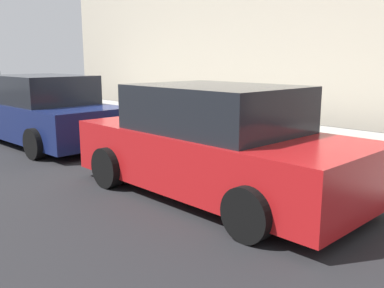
# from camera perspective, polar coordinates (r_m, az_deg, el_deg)

# --- Properties ---
(ground_plane) EXTENTS (40.00, 40.00, 0.00)m
(ground_plane) POSITION_cam_1_polar(r_m,az_deg,el_deg) (10.24, -8.17, 0.03)
(ground_plane) COLOR black
(sidewalk_curb) EXTENTS (18.00, 5.00, 0.14)m
(sidewalk_curb) POSITION_cam_1_polar(r_m,az_deg,el_deg) (11.86, 1.57, 2.03)
(sidewalk_curb) COLOR #9E9B93
(sidewalk_curb) RESTS_ON ground_plane
(suitcase_maroon_0) EXTENTS (0.50, 0.21, 1.07)m
(suitcase_maroon_0) POSITION_cam_1_polar(r_m,az_deg,el_deg) (7.72, 13.01, 0.13)
(suitcase_maroon_0) COLOR maroon
(suitcase_maroon_0) RESTS_ON sidewalk_curb
(suitcase_red_1) EXTENTS (0.36, 0.20, 0.92)m
(suitcase_red_1) POSITION_cam_1_polar(r_m,az_deg,el_deg) (8.06, 10.16, 0.26)
(suitcase_red_1) COLOR red
(suitcase_red_1) RESTS_ON sidewalk_curb
(suitcase_olive_2) EXTENTS (0.35, 0.20, 0.84)m
(suitcase_olive_2) POSITION_cam_1_polar(r_m,az_deg,el_deg) (8.32, 7.71, 0.47)
(suitcase_olive_2) COLOR #59601E
(suitcase_olive_2) RESTS_ON sidewalk_curb
(suitcase_navy_3) EXTENTS (0.48, 0.28, 0.93)m
(suitcase_navy_3) POSITION_cam_1_polar(r_m,az_deg,el_deg) (8.51, 4.54, 1.25)
(suitcase_navy_3) COLOR navy
(suitcase_navy_3) RESTS_ON sidewalk_curb
(suitcase_silver_4) EXTENTS (0.37, 0.22, 0.76)m
(suitcase_silver_4) POSITION_cam_1_polar(r_m,az_deg,el_deg) (8.89, 2.47, 1.62)
(suitcase_silver_4) COLOR #9EA0A8
(suitcase_silver_4) RESTS_ON sidewalk_curb
(suitcase_teal_5) EXTENTS (0.46, 0.25, 0.83)m
(suitcase_teal_5) POSITION_cam_1_polar(r_m,az_deg,el_deg) (9.28, 0.55, 1.45)
(suitcase_teal_5) COLOR #0F606B
(suitcase_teal_5) RESTS_ON sidewalk_curb
(fire_hydrant) EXTENTS (0.39, 0.21, 0.71)m
(fire_hydrant) POSITION_cam_1_polar(r_m,az_deg,el_deg) (9.79, -3.08, 2.64)
(fire_hydrant) COLOR #D89E0C
(fire_hydrant) RESTS_ON sidewalk_curb
(bollard_post) EXTENTS (0.12, 0.12, 0.69)m
(bollard_post) POSITION_cam_1_polar(r_m,az_deg,el_deg) (10.09, -5.68, 2.70)
(bollard_post) COLOR #333338
(bollard_post) RESTS_ON sidewalk_curb
(parked_car_red_0) EXTENTS (4.57, 2.20, 1.63)m
(parked_car_red_0) POSITION_cam_1_polar(r_m,az_deg,el_deg) (6.22, 3.15, -0.05)
(parked_car_red_0) COLOR #AD1619
(parked_car_red_0) RESTS_ON ground_plane
(parked_car_navy_1) EXTENTS (4.63, 2.17, 1.62)m
(parked_car_navy_1) POSITION_cam_1_polar(r_m,az_deg,el_deg) (10.69, -19.34, 4.10)
(parked_car_navy_1) COLOR #141E4C
(parked_car_navy_1) RESTS_ON ground_plane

